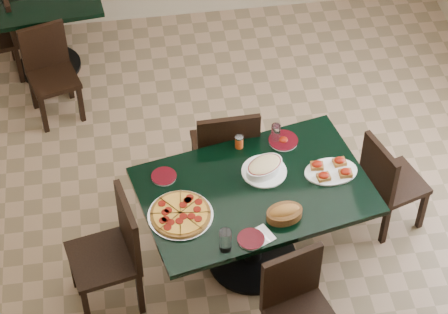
{
  "coord_description": "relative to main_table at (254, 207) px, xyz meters",
  "views": [
    {
      "loc": [
        -0.54,
        -3.9,
        4.97
      ],
      "look_at": [
        0.05,
        0.0,
        0.88
      ],
      "focal_mm": 70.0,
      "sensor_mm": 36.0,
      "label": 1
    }
  ],
  "objects": [
    {
      "name": "back_chair_near",
      "position": [
        -1.35,
        1.8,
        -0.13
      ],
      "size": [
        0.46,
        0.46,
        0.79
      ],
      "rotation": [
        0.0,
        0.0,
        0.28
      ],
      "color": "black",
      "rests_on": "floor"
    },
    {
      "name": "napkin_setting",
      "position": [
        -0.03,
        -0.39,
        0.18
      ],
      "size": [
        0.19,
        0.19,
        0.01
      ],
      "rotation": [
        0.0,
        0.0,
        0.44
      ],
      "color": "white",
      "rests_on": "main_table"
    },
    {
      "name": "bruschetta_platter",
      "position": [
        0.52,
        0.07,
        0.21
      ],
      "size": [
        0.37,
        0.26,
        0.05
      ],
      "rotation": [
        0.0,
        0.0,
        0.04
      ],
      "color": "white",
      "rests_on": "main_table"
    },
    {
      "name": "water_glass_a",
      "position": [
        0.21,
        0.42,
        0.25
      ],
      "size": [
        0.06,
        0.06,
        0.14
      ],
      "primitive_type": "cylinder",
      "color": "silver",
      "rests_on": "main_table"
    },
    {
      "name": "water_glass_b",
      "position": [
        -0.26,
        -0.46,
        0.26
      ],
      "size": [
        0.08,
        0.08,
        0.16
      ],
      "primitive_type": "cylinder",
      "color": "silver",
      "rests_on": "main_table"
    },
    {
      "name": "chair_right",
      "position": [
        0.99,
        0.2,
        -0.12
      ],
      "size": [
        0.48,
        0.48,
        0.82
      ],
      "rotation": [
        0.0,
        0.0,
        1.88
      ],
      "color": "black",
      "rests_on": "floor"
    },
    {
      "name": "pepperoni_pizza",
      "position": [
        -0.51,
        -0.16,
        0.2
      ],
      "size": [
        0.42,
        0.42,
        0.04
      ],
      "rotation": [
        0.0,
        0.0,
        -0.11
      ],
      "color": "silver",
      "rests_on": "main_table"
    },
    {
      "name": "back_chair_left",
      "position": [
        -1.76,
        2.33,
        -0.12
      ],
      "size": [
        0.45,
        0.45,
        0.81
      ],
      "rotation": [
        0.0,
        0.0,
        -1.36
      ],
      "color": "black",
      "rests_on": "floor"
    },
    {
      "name": "lasagna_casserole",
      "position": [
        0.08,
        0.14,
        0.23
      ],
      "size": [
        0.32,
        0.3,
        0.09
      ],
      "rotation": [
        0.0,
        0.0,
        0.52
      ],
      "color": "white",
      "rests_on": "main_table"
    },
    {
      "name": "side_plate_far_l",
      "position": [
        -0.58,
        0.19,
        0.19
      ],
      "size": [
        0.17,
        0.17,
        0.02
      ],
      "rotation": [
        0.0,
        0.0,
        0.11
      ],
      "color": "white",
      "rests_on": "main_table"
    },
    {
      "name": "chair_near",
      "position": [
        0.14,
        -0.74,
        -0.09
      ],
      "size": [
        0.5,
        0.5,
        0.86
      ],
      "rotation": [
        0.0,
        0.0,
        0.29
      ],
      "color": "black",
      "rests_on": "floor"
    },
    {
      "name": "back_table",
      "position": [
        -1.4,
        2.35,
        -0.04
      ],
      "size": [
        1.07,
        0.83,
        0.75
      ],
      "rotation": [
        0.0,
        0.0,
        0.11
      ],
      "color": "black",
      "rests_on": "floor"
    },
    {
      "name": "chair_far",
      "position": [
        -0.1,
        0.59,
        -0.04
      ],
      "size": [
        0.45,
        0.45,
        0.93
      ],
      "rotation": [
        0.0,
        0.0,
        3.17
      ],
      "color": "black",
      "rests_on": "floor"
    },
    {
      "name": "chair_left",
      "position": [
        -0.94,
        -0.16,
        -0.06
      ],
      "size": [
        0.5,
        0.5,
        0.91
      ],
      "rotation": [
        0.0,
        0.0,
        -1.36
      ],
      "color": "black",
      "rests_on": "floor"
    },
    {
      "name": "side_plate_near",
      "position": [
        -0.1,
        -0.41,
        0.19
      ],
      "size": [
        0.17,
        0.17,
        0.02
      ],
      "rotation": [
        0.0,
        0.0,
        0.13
      ],
      "color": "white",
      "rests_on": "main_table"
    },
    {
      "name": "side_plate_far_r",
      "position": [
        0.27,
        0.4,
        0.19
      ],
      "size": [
        0.2,
        0.2,
        0.03
      ],
      "rotation": [
        0.0,
        0.0,
        0.51
      ],
      "color": "white",
      "rests_on": "main_table"
    },
    {
      "name": "pepper_shaker",
      "position": [
        -0.04,
        0.39,
        0.23
      ],
      "size": [
        0.06,
        0.06,
        0.1
      ],
      "color": "#D44C16",
      "rests_on": "main_table"
    },
    {
      "name": "floor",
      "position": [
        -0.23,
        0.19,
        -0.57
      ],
      "size": [
        5.5,
        5.5,
        0.0
      ],
      "primitive_type": "plane",
      "color": "#8B6C50",
      "rests_on": "ground"
    },
    {
      "name": "bread_basket",
      "position": [
        0.14,
        -0.26,
        0.22
      ],
      "size": [
        0.26,
        0.2,
        0.1
      ],
      "rotation": [
        0.0,
        0.0,
        0.17
      ],
      "color": "brown",
      "rests_on": "main_table"
    },
    {
      "name": "main_table",
      "position": [
        0.0,
        0.0,
        0.0
      ],
      "size": [
        1.64,
        1.23,
        0.75
      ],
      "rotation": [
        0.0,
        0.0,
        0.21
      ],
      "color": "black",
      "rests_on": "floor"
    }
  ]
}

